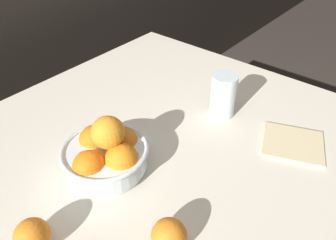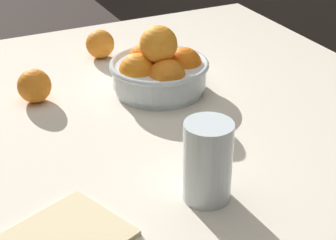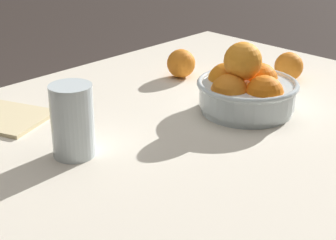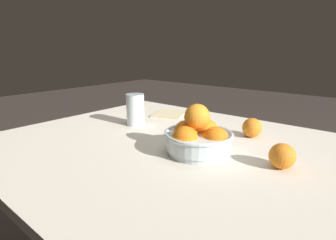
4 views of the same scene
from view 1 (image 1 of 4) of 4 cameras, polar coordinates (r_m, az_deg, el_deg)
dining_table at (r=0.96m, az=-3.97°, el=-7.22°), size 1.20×1.01×0.71m
fruit_bowl at (r=0.81m, az=-10.63°, el=-5.73°), size 0.22×0.22×0.15m
juice_glass at (r=0.99m, az=9.53°, el=3.96°), size 0.08×0.08×0.13m
orange_loose_near_bowl at (r=0.72m, az=-22.58°, el=-18.13°), size 0.07×0.07×0.07m
orange_loose_front at (r=0.67m, az=0.17°, el=-19.53°), size 0.07×0.07×0.07m
napkin at (r=0.96m, az=20.94°, el=-3.83°), size 0.19×0.20×0.01m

